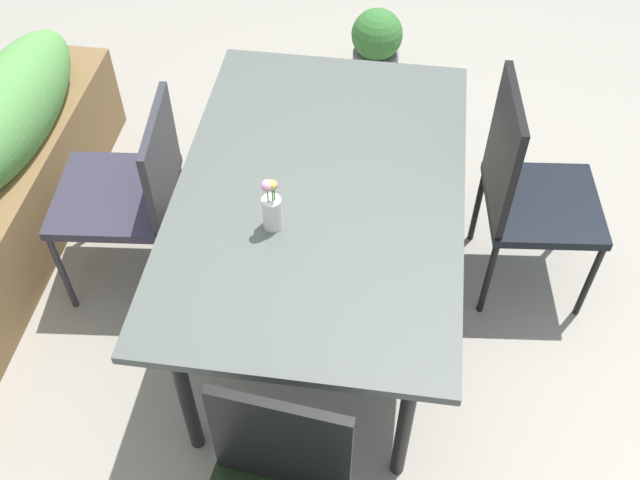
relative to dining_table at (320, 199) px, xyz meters
The scene contains 6 objects.
ground_plane 0.73m from the dining_table, 83.41° to the left, with size 12.00×12.00×0.00m, color gray.
dining_table is the anchor object (origin of this frame).
chair_far_side 0.85m from the dining_table, 79.09° to the left, with size 0.53×0.53×0.89m.
chair_near_right 0.88m from the dining_table, 66.32° to the right, with size 0.51×0.51×1.01m.
flower_vase 0.29m from the dining_table, 146.67° to the left, with size 0.07×0.07×0.22m.
potted_plant 1.71m from the dining_table, ahead, with size 0.28×0.28×0.50m.
Camera 1 is at (-1.89, -0.31, 2.68)m, focal length 41.76 mm.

